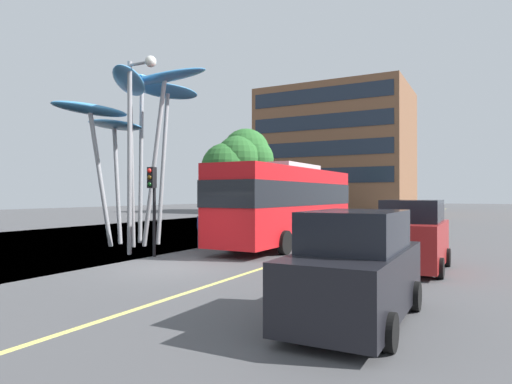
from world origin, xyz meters
TOP-DOWN VIEW (x-y plane):
  - ground at (-0.64, 0.00)m, footprint 120.00×240.00m
  - red_bus at (0.87, 7.43)m, footprint 2.92×10.77m
  - leaf_sculpture at (-5.46, 4.12)m, footprint 7.71×6.41m
  - traffic_light_kerb_near at (-2.18, 1.53)m, footprint 0.28×0.42m
  - traffic_light_kerb_far at (-2.15, 6.39)m, footprint 0.28×0.42m
  - traffic_light_island_mid at (-1.94, 9.22)m, footprint 0.28×0.42m
  - car_parked_near at (6.97, -3.38)m, footprint 1.92×4.30m
  - car_parked_mid at (7.04, 3.10)m, footprint 2.01×3.94m
  - street_lamp at (-3.20, 1.68)m, footprint 1.38×0.44m
  - tree_pavement_near at (-7.28, 17.12)m, footprint 4.73×5.35m
  - pedestrian at (-2.10, 4.63)m, footprint 0.34×0.34m
  - backdrop_building at (-8.82, 46.13)m, footprint 18.58×13.94m

SIDE VIEW (x-z plane):
  - ground at x=-0.64m, z-range -0.10..0.00m
  - pedestrian at x=-2.10m, z-range 0.00..1.64m
  - car_parked_near at x=6.97m, z-range -0.06..2.01m
  - car_parked_mid at x=7.04m, z-range -0.06..2.15m
  - red_bus at x=0.87m, z-range 0.18..3.98m
  - traffic_light_kerb_far at x=-2.15m, z-range 0.74..3.98m
  - traffic_light_kerb_near at x=-2.18m, z-range 0.78..4.20m
  - traffic_light_island_mid at x=-1.94m, z-range 0.79..4.27m
  - street_lamp at x=-3.20m, z-range 1.03..8.78m
  - tree_pavement_near at x=-7.28m, z-range 1.29..8.70m
  - leaf_sculpture at x=-5.46m, z-range 2.34..10.67m
  - backdrop_building at x=-8.82m, z-range 0.00..16.20m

